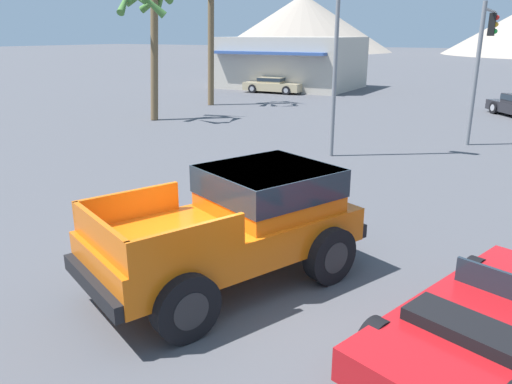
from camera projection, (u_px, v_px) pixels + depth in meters
ground_plane at (241, 287)px, 8.41m from camera, size 320.00×320.00×0.00m
orange_pickup_truck at (242, 218)px, 8.44m from camera, size 3.70×5.15×1.89m
red_convertible_car at (489, 326)px, 6.55m from camera, size 3.03×4.68×0.99m
parked_car_tan at (274, 85)px, 36.02m from camera, size 4.38×2.06×1.11m
traffic_light_main at (485, 45)px, 19.32m from camera, size 0.38×3.80×5.19m
palm_tree_tall at (148, 16)px, 23.29m from camera, size 2.96×3.00×6.45m
storefront_building at (291, 63)px, 39.12m from camera, size 10.00×8.17×3.85m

